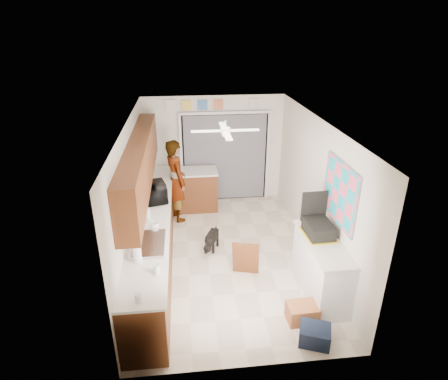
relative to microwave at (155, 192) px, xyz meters
name	(u,v)px	position (x,y,z in m)	size (l,w,h in m)	color
floor	(226,255)	(1.27, -0.55, -1.10)	(5.00, 5.00, 0.00)	beige
ceiling	(227,123)	(1.27, -0.55, 1.40)	(5.00, 5.00, 0.00)	white
wall_back	(214,150)	(1.27, 1.95, 0.15)	(3.20, 3.20, 0.00)	white
wall_front	(252,287)	(1.27, -3.05, 0.15)	(3.20, 3.20, 0.00)	white
wall_left	(132,198)	(-0.33, -0.55, 0.15)	(5.00, 5.00, 0.00)	white
wall_right	(316,190)	(2.87, -0.55, 0.15)	(5.00, 5.00, 0.00)	white
left_base_cabinets	(154,238)	(-0.03, -0.55, -0.65)	(0.60, 4.80, 0.90)	brown
left_countertop	(153,215)	(-0.02, -0.55, -0.18)	(0.62, 4.80, 0.04)	white
upper_cabinets	(140,163)	(-0.17, -0.35, 0.70)	(0.32, 4.00, 0.80)	brown
sink_basin	(148,244)	(-0.02, -1.55, -0.14)	(0.50, 0.76, 0.06)	silver
faucet	(134,239)	(-0.21, -1.55, -0.05)	(0.03, 0.03, 0.22)	silver
peninsula_base	(195,190)	(0.77, 1.45, -0.65)	(1.00, 0.60, 0.90)	brown
peninsula_top	(194,171)	(0.77, 1.45, -0.18)	(1.04, 0.64, 0.04)	white
back_opening_recess	(225,158)	(1.52, 1.92, -0.05)	(2.00, 0.06, 2.10)	black
curtain_panel	(225,158)	(1.52, 1.88, -0.05)	(1.90, 0.03, 2.05)	gray
door_trim_left	(181,160)	(0.50, 1.89, -0.05)	(0.06, 0.04, 2.10)	white
door_trim_right	(268,157)	(2.54, 1.89, -0.05)	(0.06, 0.04, 2.10)	white
door_trim_head	(225,113)	(1.52, 1.89, 1.02)	(2.10, 0.04, 0.06)	white
header_frame_0	(187,105)	(0.67, 1.92, 1.20)	(0.22, 0.02, 0.22)	#ECD54E
header_frame_1	(202,105)	(1.02, 1.92, 1.20)	(0.22, 0.02, 0.22)	#477CBE
header_frame_2	(218,105)	(1.37, 1.92, 1.20)	(0.22, 0.02, 0.22)	#D1734E
header_frame_4	(254,104)	(2.17, 1.92, 1.20)	(0.22, 0.02, 0.22)	silver
route66_sign	(171,106)	(0.32, 1.92, 1.20)	(0.22, 0.02, 0.26)	silver
right_counter_base	(321,269)	(2.62, -1.75, -0.65)	(0.50, 1.40, 0.90)	white
right_counter_top	(324,243)	(2.61, -1.75, -0.18)	(0.54, 1.44, 0.04)	white
abstract_painting	(340,193)	(2.85, -1.55, 0.55)	(0.03, 1.15, 0.95)	#F75B7A
ceiling_fan	(225,131)	(1.27, -0.35, 1.22)	(1.14, 1.14, 0.24)	white
microwave	(155,192)	(0.00, 0.00, 0.00)	(0.58, 0.39, 0.32)	black
soap_bottle	(148,212)	(-0.08, -0.75, -0.03)	(0.10, 0.10, 0.26)	silver
cup	(155,226)	(0.05, -1.07, -0.11)	(0.13, 0.13, 0.10)	white
jar_a	(157,269)	(0.14, -2.26, -0.10)	(0.09, 0.09, 0.12)	silver
jar_b	(138,298)	(-0.04, -2.80, -0.10)	(0.08, 0.08, 0.11)	silver
paper_towel_roll	(137,254)	(-0.13, -1.96, -0.04)	(0.11, 0.11, 0.25)	white
suitcase	(319,229)	(2.59, -1.55, -0.05)	(0.38, 0.51, 0.22)	black
suitcase_rim	(318,235)	(2.59, -1.55, -0.16)	(0.44, 0.58, 0.02)	yellow
suitcase_lid	(314,206)	(2.59, -1.26, 0.20)	(0.42, 0.03, 0.50)	black
cardboard_box	(302,313)	(2.16, -2.34, -0.97)	(0.43, 0.32, 0.27)	#9D5231
navy_crate	(315,335)	(2.21, -2.75, -0.98)	(0.40, 0.34, 0.25)	black
cabinet_door_panel	(246,258)	(1.52, -1.18, -0.76)	(0.45, 0.03, 0.67)	brown
man	(176,181)	(0.37, 1.00, -0.20)	(0.65, 0.43, 1.80)	white
dog	(212,240)	(1.02, -0.33, -0.90)	(0.22, 0.51, 0.40)	black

